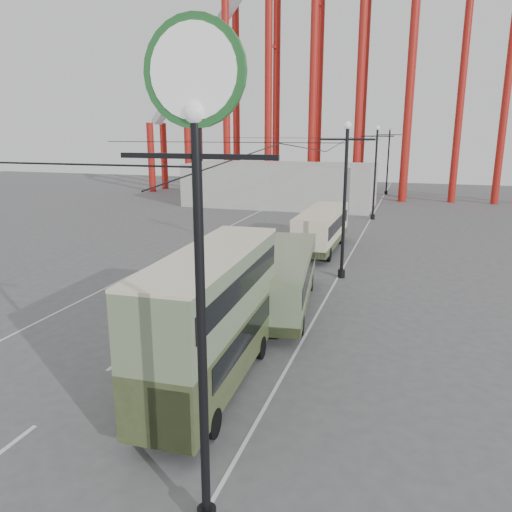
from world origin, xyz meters
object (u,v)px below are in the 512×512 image
(lamp_post_near, at_px, (197,180))
(single_decker_cream, at_px, (322,228))
(single_decker_green, at_px, (286,277))
(pedestrian, at_px, (258,284))
(double_decker_bus, at_px, (212,313))

(lamp_post_near, xyz_separation_m, single_decker_cream, (-2.51, 27.79, -6.14))
(lamp_post_near, height_order, single_decker_green, lamp_post_near)
(pedestrian, bearing_deg, double_decker_bus, 67.30)
(single_decker_green, bearing_deg, double_decker_bus, -100.72)
(double_decker_bus, relative_size, pedestrian, 5.57)
(lamp_post_near, distance_m, single_decker_green, 16.08)
(double_decker_bus, height_order, single_decker_cream, double_decker_bus)
(double_decker_bus, xyz_separation_m, pedestrian, (-1.37, 9.51, -1.91))
(single_decker_cream, bearing_deg, double_decker_bus, -89.24)
(single_decker_green, height_order, pedestrian, single_decker_green)
(lamp_post_near, relative_size, single_decker_green, 1.04)
(double_decker_bus, distance_m, single_decker_cream, 21.72)
(double_decker_bus, height_order, single_decker_green, double_decker_bus)
(single_decker_green, distance_m, single_decker_cream, 13.11)
(single_decker_cream, relative_size, pedestrian, 5.97)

